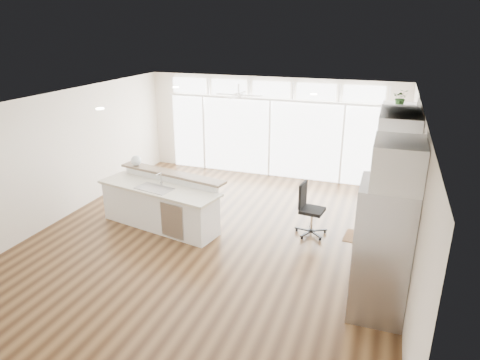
% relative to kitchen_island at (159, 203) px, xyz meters
% --- Properties ---
extents(floor, '(7.00, 8.00, 0.02)m').
position_rel_kitchen_island_xyz_m(floor, '(1.27, -0.07, -0.55)').
color(floor, '#3C2412').
rests_on(floor, ground).
extents(ceiling, '(7.00, 8.00, 0.02)m').
position_rel_kitchen_island_xyz_m(ceiling, '(1.27, -0.07, 2.16)').
color(ceiling, white).
rests_on(ceiling, wall_back).
extents(wall_back, '(7.00, 0.04, 2.70)m').
position_rel_kitchen_island_xyz_m(wall_back, '(1.27, 3.93, 0.81)').
color(wall_back, '#EFE3CF').
rests_on(wall_back, floor).
extents(wall_front, '(7.00, 0.04, 2.70)m').
position_rel_kitchen_island_xyz_m(wall_front, '(1.27, -4.07, 0.81)').
color(wall_front, '#EFE3CF').
rests_on(wall_front, floor).
extents(wall_left, '(0.04, 8.00, 2.70)m').
position_rel_kitchen_island_xyz_m(wall_left, '(-2.23, -0.07, 0.81)').
color(wall_left, '#EFE3CF').
rests_on(wall_left, floor).
extents(wall_right, '(0.04, 8.00, 2.70)m').
position_rel_kitchen_island_xyz_m(wall_right, '(4.77, -0.07, 0.81)').
color(wall_right, '#EFE3CF').
rests_on(wall_right, floor).
extents(glass_wall, '(5.80, 0.06, 2.08)m').
position_rel_kitchen_island_xyz_m(glass_wall, '(1.27, 3.87, 0.51)').
color(glass_wall, silver).
rests_on(glass_wall, wall_back).
extents(transom_row, '(5.90, 0.06, 0.40)m').
position_rel_kitchen_island_xyz_m(transom_row, '(1.27, 3.87, 1.84)').
color(transom_row, silver).
rests_on(transom_row, wall_back).
extents(desk_window, '(0.04, 0.85, 0.85)m').
position_rel_kitchen_island_xyz_m(desk_window, '(4.73, 0.23, 1.01)').
color(desk_window, white).
rests_on(desk_window, wall_right).
extents(ceiling_fan, '(1.16, 1.16, 0.32)m').
position_rel_kitchen_island_xyz_m(ceiling_fan, '(0.77, 2.73, 1.94)').
color(ceiling_fan, white).
rests_on(ceiling_fan, ceiling).
extents(recessed_lights, '(3.40, 3.00, 0.02)m').
position_rel_kitchen_island_xyz_m(recessed_lights, '(1.27, 0.13, 2.14)').
color(recessed_lights, beige).
rests_on(recessed_lights, ceiling).
extents(oven_cabinet, '(0.64, 1.20, 2.50)m').
position_rel_kitchen_island_xyz_m(oven_cabinet, '(4.44, 1.73, 0.71)').
color(oven_cabinet, white).
rests_on(oven_cabinet, floor).
extents(desk_nook, '(0.72, 1.30, 0.76)m').
position_rel_kitchen_island_xyz_m(desk_nook, '(4.40, 0.23, -0.16)').
color(desk_nook, white).
rests_on(desk_nook, floor).
extents(upper_cabinets, '(0.64, 1.30, 0.64)m').
position_rel_kitchen_island_xyz_m(upper_cabinets, '(4.44, 0.23, 1.81)').
color(upper_cabinets, white).
rests_on(upper_cabinets, wall_right).
extents(refrigerator, '(0.76, 0.90, 2.00)m').
position_rel_kitchen_island_xyz_m(refrigerator, '(4.38, -1.42, 0.46)').
color(refrigerator, '#A9AAAE').
rests_on(refrigerator, floor).
extents(fridge_cabinet, '(0.64, 0.90, 0.60)m').
position_rel_kitchen_island_xyz_m(fridge_cabinet, '(4.44, -1.42, 1.76)').
color(fridge_cabinet, white).
rests_on(fridge_cabinet, wall_right).
extents(framed_photos, '(0.06, 0.22, 0.80)m').
position_rel_kitchen_island_xyz_m(framed_photos, '(4.73, 0.85, 0.86)').
color(framed_photos, black).
rests_on(framed_photos, wall_right).
extents(kitchen_island, '(2.84, 1.54, 1.07)m').
position_rel_kitchen_island_xyz_m(kitchen_island, '(0.00, 0.00, 0.00)').
color(kitchen_island, white).
rests_on(kitchen_island, floor).
extents(rug, '(0.84, 0.64, 0.01)m').
position_rel_kitchen_island_xyz_m(rug, '(4.09, 0.85, -0.53)').
color(rug, '#3D2413').
rests_on(rug, floor).
extents(office_chair, '(0.62, 0.58, 1.07)m').
position_rel_kitchen_island_xyz_m(office_chair, '(3.04, 0.68, 0.00)').
color(office_chair, black).
rests_on(office_chair, floor).
extents(fishbowl, '(0.27, 0.27, 0.22)m').
position_rel_kitchen_island_xyz_m(fishbowl, '(-0.85, 0.58, 0.65)').
color(fishbowl, silver).
rests_on(fishbowl, kitchen_island).
extents(monitor, '(0.11, 0.51, 0.43)m').
position_rel_kitchen_island_xyz_m(monitor, '(4.32, 0.23, 0.44)').
color(monitor, black).
rests_on(monitor, desk_nook).
extents(keyboard, '(0.17, 0.36, 0.02)m').
position_rel_kitchen_island_xyz_m(keyboard, '(4.15, 0.23, 0.23)').
color(keyboard, white).
rests_on(keyboard, desk_nook).
extents(potted_plant, '(0.30, 0.33, 0.25)m').
position_rel_kitchen_island_xyz_m(potted_plant, '(4.44, 1.73, 2.09)').
color(potted_plant, '#336029').
rests_on(potted_plant, oven_cabinet).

